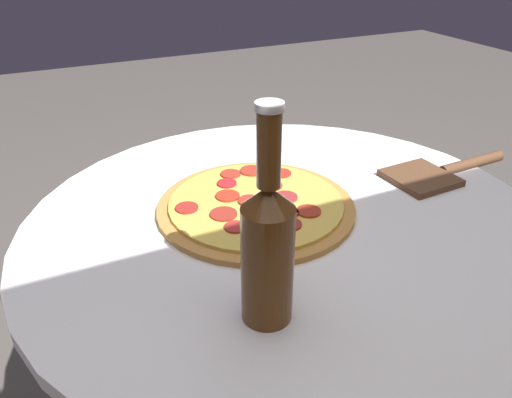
% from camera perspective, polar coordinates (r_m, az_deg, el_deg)
% --- Properties ---
extents(table, '(0.85, 0.85, 0.69)m').
position_cam_1_polar(table, '(0.91, 3.34, -11.43)').
color(table, white).
rests_on(table, ground_plane).
extents(pizza, '(0.33, 0.33, 0.02)m').
position_cam_1_polar(pizza, '(0.83, -0.01, -0.71)').
color(pizza, '#B77F3D').
rests_on(pizza, table).
extents(beer_bottle, '(0.06, 0.06, 0.27)m').
position_cam_1_polar(beer_bottle, '(0.56, 1.33, -5.51)').
color(beer_bottle, '#563314').
rests_on(beer_bottle, table).
extents(pizza_paddle, '(0.27, 0.12, 0.02)m').
position_cam_1_polar(pizza_paddle, '(1.00, 20.11, 2.84)').
color(pizza_paddle, brown).
rests_on(pizza_paddle, table).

